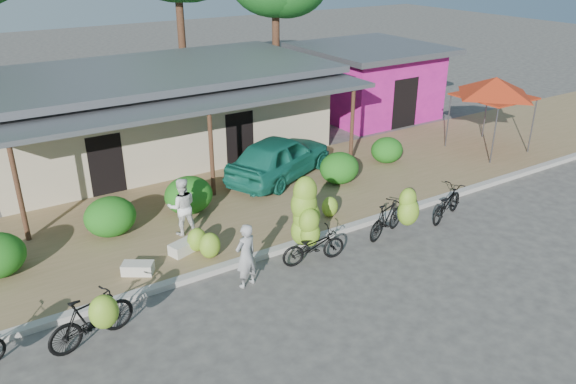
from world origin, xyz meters
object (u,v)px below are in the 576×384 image
Objects in this scene: red_canopy at (495,87)px; bike_far_right at (447,203)px; bike_right at (393,215)px; bystander at (182,207)px; sack_near at (185,246)px; vendor at (246,256)px; sack_far at (138,268)px; bike_left at (93,318)px; teal_van at (280,157)px; bike_center at (308,225)px.

red_canopy is 6.93m from bike_far_right.
bike_right is 1.06× the size of bystander.
red_canopy is 2.12× the size of bystander.
bike_far_right is at bearing -15.83° from sack_near.
vendor is 3.10m from bystander.
bike_right is at bearing -157.38° from red_canopy.
red_canopy is at bearing 4.91° from sack_near.
bike_right is 5.83m from bystander.
bystander is (0.37, 0.97, 0.68)m from sack_near.
sack_near is 1.13× the size of sack_far.
sack_near is 1.24m from bystander.
bike_left is at bearing 73.62° from bike_right.
bike_right is 5.21m from teal_van.
bike_right is at bearing 161.04° from teal_van.
vendor is at bearing -165.46° from red_canopy.
red_canopy reaches higher than bike_center.
bike_right is 2.19m from bike_far_right.
teal_van is at bearing -139.52° from bystander.
red_canopy is at bearing -80.72° from bike_far_right.
sack_near reaches higher than sack_far.
bike_far_right is (-5.74, -3.25, -2.13)m from red_canopy.
vendor is (-4.60, 0.05, 0.14)m from bike_right.
bike_right reaches higher than bike_far_right.
bystander is (-2.34, 2.73, 0.04)m from bike_center.
bike_far_right is 1.19× the size of vendor.
teal_van is at bearing 7.26° from bike_far_right.
bike_center is at bearing 132.13° from teal_van.
bystander is at bearing 90.52° from teal_van.
bike_far_right is 9.04m from sack_far.
bystander is (-4.91, 3.14, 0.26)m from bike_right.
bike_right is (2.57, -0.41, -0.22)m from bike_center.
teal_van reaches higher than sack_far.
bike_center is 1.11× the size of bike_far_right.
bike_far_right is 7.77m from sack_near.
sack_near is (-13.20, -1.13, -2.34)m from red_canopy.
teal_van is at bearing -12.23° from bike_right.
bystander is (3.33, 3.32, 0.31)m from bike_left.
bike_right is (-7.92, -3.30, -1.93)m from red_canopy.
bike_center is 5.21m from teal_van.
red_canopy is at bearing 5.87° from sack_far.
bike_far_right is at bearing -150.46° from red_canopy.
bike_right is at bearing 71.03° from bike_far_right.
bike_right is 2.06× the size of sack_near.
bike_left is 8.24m from bike_right.
bike_center is at bearing 176.57° from vendor.
sack_far is 7.09m from teal_van.
sack_far is at bearing 94.30° from teal_van.
vendor is at bearing -71.98° from sack_near.
bystander is at bearing 39.79° from bike_right.
red_canopy reaches higher than bike_left.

